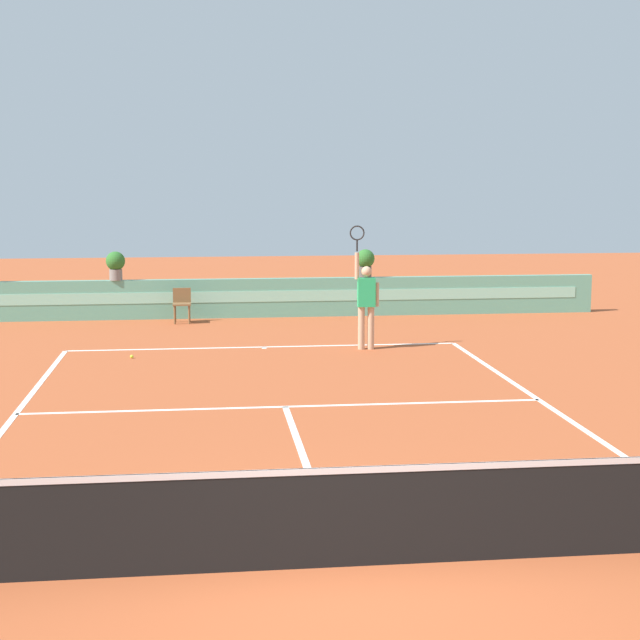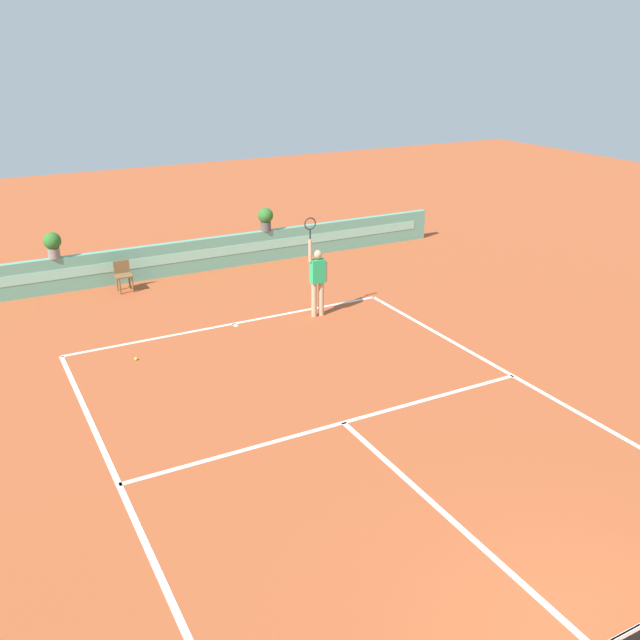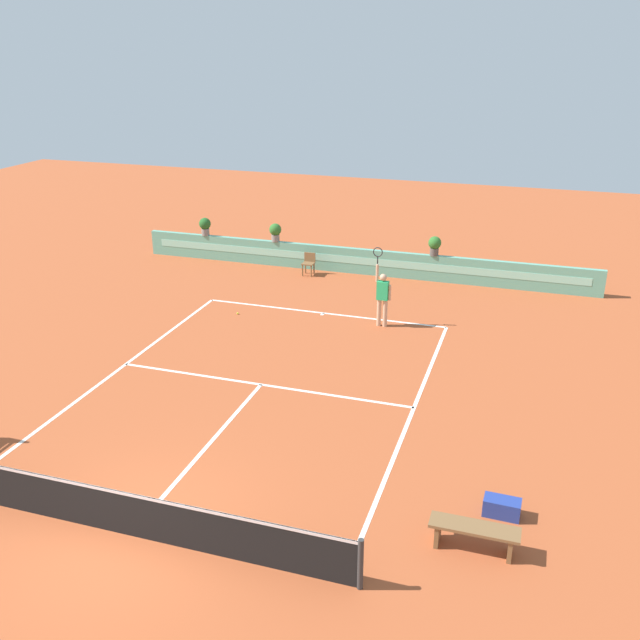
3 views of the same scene
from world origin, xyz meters
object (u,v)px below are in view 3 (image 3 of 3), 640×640
at_px(tennis_ball_near_baseline, 238,313).
at_px(gear_bag, 502,507).
at_px(bench_courtside, 474,532).
at_px(potted_plant_right, 435,245).
at_px(ball_kid_chair, 309,263).
at_px(potted_plant_left, 275,231).
at_px(tennis_player, 382,295).
at_px(potted_plant_far_left, 205,225).

bearing_deg(tennis_ball_near_baseline, gear_bag, -41.71).
bearing_deg(bench_courtside, potted_plant_right, 102.11).
xyz_separation_m(ball_kid_chair, potted_plant_left, (-1.65, 0.73, 0.93)).
distance_m(bench_courtside, tennis_player, 10.64).
bearing_deg(potted_plant_far_left, bench_courtside, -49.61).
height_order(potted_plant_far_left, potted_plant_left, same).
xyz_separation_m(bench_courtside, potted_plant_left, (-9.53, 14.84, 1.04)).
height_order(potted_plant_far_left, potted_plant_right, same).
distance_m(tennis_player, potted_plant_right, 5.07).
bearing_deg(gear_bag, potted_plant_far_left, 133.62).
distance_m(gear_bag, tennis_player, 9.77).
bearing_deg(ball_kid_chair, potted_plant_right, 8.84).
height_order(gear_bag, tennis_ball_near_baseline, gear_bag).
bearing_deg(potted_plant_left, potted_plant_right, 0.00).
bearing_deg(bench_courtside, gear_bag, 70.53).
relative_size(gear_bag, tennis_player, 0.27).
bearing_deg(potted_plant_right, gear_bag, -75.28).
relative_size(gear_bag, potted_plant_right, 0.97).
bearing_deg(tennis_ball_near_baseline, potted_plant_right, 44.36).
distance_m(ball_kid_chair, potted_plant_right, 4.85).
bearing_deg(ball_kid_chair, bench_courtside, -60.79).
distance_m(bench_courtside, potted_plant_right, 15.21).
bearing_deg(bench_courtside, potted_plant_far_left, 130.39).
bearing_deg(potted_plant_left, tennis_ball_near_baseline, -82.23).
bearing_deg(potted_plant_right, ball_kid_chair, -171.16).
bearing_deg(bench_courtside, tennis_player, 112.08).
distance_m(tennis_ball_near_baseline, potted_plant_far_left, 6.83).
bearing_deg(tennis_player, potted_plant_far_left, 149.95).
height_order(tennis_player, potted_plant_far_left, tennis_player).
distance_m(bench_courtside, potted_plant_left, 17.66).
bearing_deg(potted_plant_right, bench_courtside, -77.89).
distance_m(potted_plant_left, potted_plant_right, 6.35).
distance_m(bench_courtside, gear_bag, 1.25).
xyz_separation_m(ball_kid_chair, potted_plant_right, (4.70, 0.73, 0.93)).
bearing_deg(tennis_player, potted_plant_left, 137.97).
bearing_deg(gear_bag, bench_courtside, -109.47).
bearing_deg(potted_plant_far_left, tennis_player, -30.05).
xyz_separation_m(gear_bag, tennis_player, (-4.40, 8.68, 0.87)).
xyz_separation_m(gear_bag, potted_plant_left, (-9.94, 13.68, 1.23)).
bearing_deg(ball_kid_chair, tennis_ball_near_baseline, -100.73).
distance_m(ball_kid_chair, potted_plant_left, 2.03).
distance_m(bench_courtside, potted_plant_far_left, 19.51).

